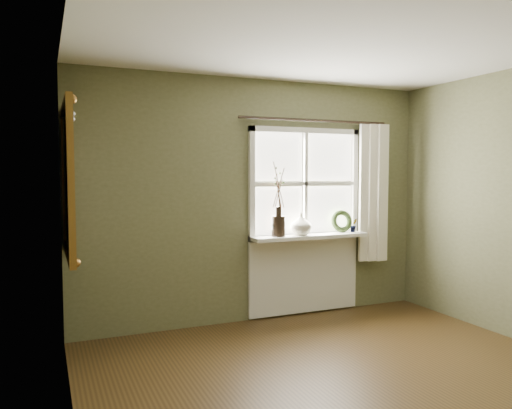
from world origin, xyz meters
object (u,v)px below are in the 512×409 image
Objects in this scene: wreath at (342,224)px; cream_vase at (301,224)px; gilt_mirror at (67,180)px; dark_jug at (278,226)px.

cream_vase is at bearing -171.29° from wreath.
gilt_mirror is (-2.96, -0.46, 0.52)m from wreath.
dark_jug is 0.84× the size of wreath.
cream_vase is 0.19× the size of gilt_mirror.
wreath is (0.55, 0.04, -0.02)m from cream_vase.
dark_jug is 0.28m from cream_vase.
gilt_mirror is at bearing -170.11° from cream_vase.
cream_vase is (0.28, 0.00, 0.01)m from dark_jug.
wreath is at bearing 8.84° from gilt_mirror.
wreath is at bearing 2.78° from dark_jug.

